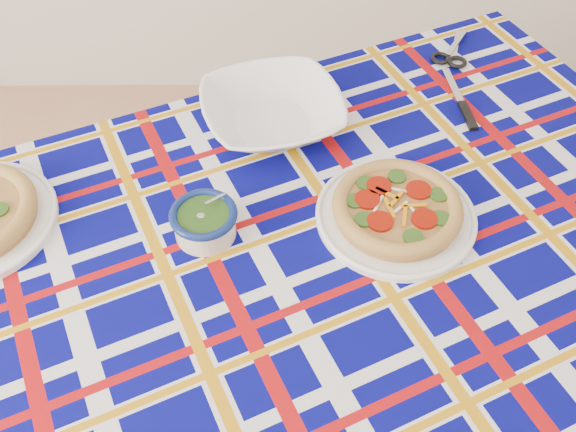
{
  "coord_description": "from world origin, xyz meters",
  "views": [
    {
      "loc": [
        0.52,
        -0.24,
        1.67
      ],
      "look_at": [
        0.52,
        0.55,
        0.78
      ],
      "focal_mm": 40.0,
      "sensor_mm": 36.0,
      "label": 1
    }
  ],
  "objects_px": {
    "main_focaccia_plate": "(397,208)",
    "dining_table": "(308,274)",
    "serving_bowl": "(272,112)",
    "pesto_bowl": "(204,220)"
  },
  "relations": [
    {
      "from": "dining_table",
      "to": "main_focaccia_plate",
      "type": "height_order",
      "value": "main_focaccia_plate"
    },
    {
      "from": "dining_table",
      "to": "main_focaccia_plate",
      "type": "relative_size",
      "value": 6.02
    },
    {
      "from": "main_focaccia_plate",
      "to": "serving_bowl",
      "type": "relative_size",
      "value": 1.05
    },
    {
      "from": "main_focaccia_plate",
      "to": "pesto_bowl",
      "type": "bearing_deg",
      "value": -174.53
    },
    {
      "from": "dining_table",
      "to": "pesto_bowl",
      "type": "height_order",
      "value": "pesto_bowl"
    },
    {
      "from": "dining_table",
      "to": "pesto_bowl",
      "type": "xyz_separation_m",
      "value": [
        -0.19,
        0.04,
        0.12
      ]
    },
    {
      "from": "serving_bowl",
      "to": "pesto_bowl",
      "type": "bearing_deg",
      "value": -111.64
    },
    {
      "from": "main_focaccia_plate",
      "to": "dining_table",
      "type": "bearing_deg",
      "value": -156.46
    },
    {
      "from": "main_focaccia_plate",
      "to": "pesto_bowl",
      "type": "height_order",
      "value": "pesto_bowl"
    },
    {
      "from": "main_focaccia_plate",
      "to": "pesto_bowl",
      "type": "relative_size",
      "value": 2.51
    }
  ]
}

